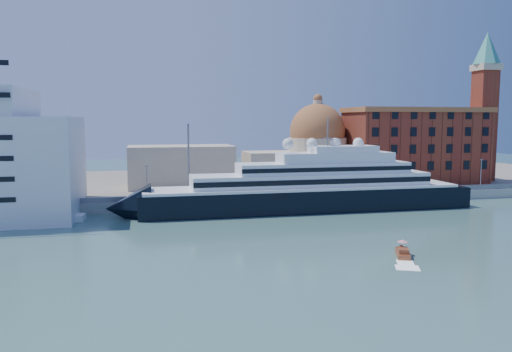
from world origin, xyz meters
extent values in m
plane|color=#3B6763|center=(0.00, 0.00, 0.00)|extent=(400.00, 400.00, 0.00)
cube|color=gray|center=(0.00, 34.00, 1.25)|extent=(180.00, 10.00, 2.50)
cube|color=slate|center=(0.00, 75.00, 1.00)|extent=(260.00, 72.00, 2.00)
cube|color=slate|center=(0.00, 29.50, 3.10)|extent=(180.00, 0.10, 1.20)
cube|color=black|center=(6.01, 23.00, 2.15)|extent=(76.40, 11.75, 6.37)
cone|color=black|center=(-34.15, 23.00, 2.15)|extent=(9.79, 11.75, 11.75)
cube|color=black|center=(44.21, 23.00, 1.96)|extent=(5.88, 10.77, 5.88)
cube|color=white|center=(6.01, 23.00, 5.58)|extent=(74.44, 11.95, 0.59)
cube|color=white|center=(7.97, 23.00, 7.35)|extent=(56.81, 9.79, 2.94)
cube|color=black|center=(7.97, 18.10, 7.35)|extent=(56.81, 0.15, 1.18)
cube|color=white|center=(10.91, 23.00, 10.09)|extent=(41.14, 8.82, 2.55)
cube|color=white|center=(13.84, 23.00, 12.54)|extent=(27.43, 7.84, 2.35)
cube|color=white|center=(15.80, 23.00, 14.50)|extent=(15.67, 6.86, 1.57)
cylinder|color=slate|center=(11.88, 23.00, 18.61)|extent=(0.29, 0.29, 6.86)
sphere|color=white|center=(2.09, 23.00, 15.87)|extent=(2.55, 2.55, 2.55)
sphere|color=white|center=(7.97, 23.00, 15.87)|extent=(2.55, 2.55, 2.55)
sphere|color=white|center=(13.84, 23.00, 15.87)|extent=(2.55, 2.55, 2.55)
sphere|color=white|center=(19.72, 23.00, 15.87)|extent=(2.55, 2.55, 2.55)
cube|color=white|center=(-48.99, 22.42, 0.57)|extent=(11.74, 4.73, 1.53)
cube|color=white|center=(-47.08, 22.26, 1.82)|extent=(4.00, 2.69, 1.15)
cube|color=maroon|center=(8.56, -18.90, 0.33)|extent=(3.92, 5.88, 0.93)
cube|color=maroon|center=(8.19, -19.76, 1.12)|extent=(2.29, 2.73, 0.75)
cylinder|color=slate|center=(8.74, -18.47, 1.49)|extent=(0.06, 0.06, 1.49)
cone|color=red|center=(8.74, -18.47, 2.33)|extent=(1.68, 1.68, 0.37)
cube|color=maroon|center=(52.00, 52.00, 13.00)|extent=(42.00, 18.00, 22.00)
cube|color=#975831|center=(52.00, 52.00, 24.50)|extent=(43.00, 19.00, 1.50)
cube|color=maroon|center=(76.00, 52.00, 19.50)|extent=(6.00, 6.00, 35.00)
cube|color=beige|center=(76.00, 52.00, 38.00)|extent=(7.00, 7.00, 2.00)
cone|color=teal|center=(76.00, 52.00, 44.00)|extent=(8.40, 8.40, 10.00)
cylinder|color=beige|center=(22.00, 58.00, 9.00)|extent=(18.00, 18.00, 14.00)
sphere|color=#975831|center=(22.00, 58.00, 18.00)|extent=(17.00, 17.00, 17.00)
cylinder|color=beige|center=(22.00, 58.00, 26.00)|extent=(3.00, 3.00, 3.00)
cube|color=beige|center=(8.00, 56.00, 7.00)|extent=(18.00, 14.00, 10.00)
cube|color=beige|center=(-20.00, 58.00, 8.00)|extent=(30.00, 16.00, 12.00)
cylinder|color=slate|center=(-60.00, 31.00, 6.50)|extent=(0.24, 0.24, 8.00)
cube|color=slate|center=(-60.00, 31.00, 10.60)|extent=(0.80, 0.30, 0.25)
cylinder|color=slate|center=(-30.00, 31.00, 6.50)|extent=(0.24, 0.24, 8.00)
cube|color=slate|center=(-30.00, 31.00, 10.60)|extent=(0.80, 0.30, 0.25)
cylinder|color=slate|center=(0.00, 31.00, 6.50)|extent=(0.24, 0.24, 8.00)
cube|color=slate|center=(0.00, 31.00, 10.60)|extent=(0.80, 0.30, 0.25)
cylinder|color=slate|center=(30.00, 31.00, 6.50)|extent=(0.24, 0.24, 8.00)
cube|color=slate|center=(30.00, 31.00, 10.60)|extent=(0.80, 0.30, 0.25)
cylinder|color=slate|center=(60.00, 31.00, 6.50)|extent=(0.24, 0.24, 8.00)
cube|color=slate|center=(60.00, 31.00, 10.60)|extent=(0.80, 0.30, 0.25)
cylinder|color=slate|center=(-20.00, 33.00, 11.50)|extent=(0.50, 0.50, 18.00)
camera|label=1|loc=(-30.96, -88.28, 21.06)|focal=35.00mm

